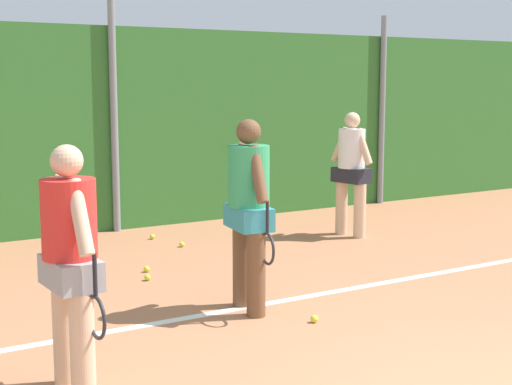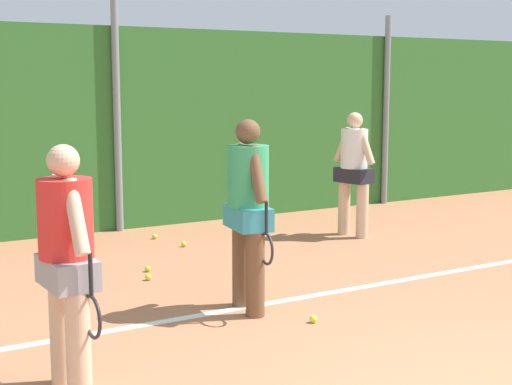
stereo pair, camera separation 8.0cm
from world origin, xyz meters
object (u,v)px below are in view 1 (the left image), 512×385
Objects in this scene: tennis_ball_6 at (182,244)px; tennis_ball_11 at (314,319)px; player_midcourt at (249,205)px; tennis_ball_1 at (147,269)px; tennis_ball_4 at (152,237)px; tennis_ball_5 at (148,277)px; player_backcourt_far at (351,167)px; player_foreground_near at (71,257)px.

tennis_ball_6 and tennis_ball_11 have the same top height.
player_midcourt is 1.99m from tennis_ball_1.
tennis_ball_4 is at bearing 102.12° from tennis_ball_6.
tennis_ball_6 is (0.98, 1.26, 0.00)m from tennis_ball_5.
player_backcourt_far is (2.82, 2.15, -0.04)m from player_midcourt.
player_foreground_near is 3.27m from tennis_ball_1.
player_backcourt_far is at bearing 120.32° from player_foreground_near.
player_midcourt reaches higher than tennis_ball_1.
player_foreground_near is 24.82× the size of tennis_ball_6.
tennis_ball_6 is at bearing -114.00° from player_backcourt_far.
tennis_ball_4 is 1.00× the size of tennis_ball_6.
player_midcourt is at bearing -74.96° from tennis_ball_5.
player_midcourt reaches higher than tennis_ball_6.
tennis_ball_5 is (-3.20, -0.73, -0.89)m from player_backcourt_far.
tennis_ball_11 is (0.31, -0.57, -0.92)m from player_midcourt.
tennis_ball_5 is (-0.85, -1.87, 0.00)m from tennis_ball_4.
tennis_ball_6 is at bearing -77.88° from tennis_ball_4.
player_midcourt is 1.73m from tennis_ball_5.
player_midcourt is 3.45m from tennis_ball_4.
tennis_ball_1 is (-3.07, -0.40, -0.89)m from player_backcourt_far.
player_foreground_near is at bearing -122.32° from tennis_ball_5.
tennis_ball_1 is at bearing 145.83° from player_foreground_near.
player_foreground_near is at bearing -118.97° from tennis_ball_4.
tennis_ball_6 is (-2.22, 0.52, -0.89)m from player_backcourt_far.
tennis_ball_1 is at bearing 68.83° from tennis_ball_5.
player_midcourt is (1.88, 0.95, 0.04)m from player_foreground_near.
player_midcourt is at bearing -63.39° from player_backcourt_far.
player_foreground_near reaches higher than tennis_ball_11.
tennis_ball_1 is at bearing 103.59° from tennis_ball_11.
tennis_ball_5 is 2.11m from tennis_ball_11.
player_backcourt_far is 2.45m from tennis_ball_6.
player_foreground_near is 24.82× the size of tennis_ball_11.
tennis_ball_5 is at bearing -87.82° from player_backcourt_far.
player_midcourt reaches higher than player_foreground_near.
player_foreground_near reaches higher than tennis_ball_1.
tennis_ball_5 is (-0.13, -0.33, 0.00)m from tennis_ball_1.
player_foreground_near is 24.82× the size of tennis_ball_4.
tennis_ball_4 is at bearing 147.94° from player_foreground_near.
player_foreground_near reaches higher than tennis_ball_4.
tennis_ball_6 is 1.00× the size of tennis_ball_11.
player_backcourt_far is 3.22m from tennis_ball_1.
player_midcourt is at bearing 113.78° from player_foreground_near.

